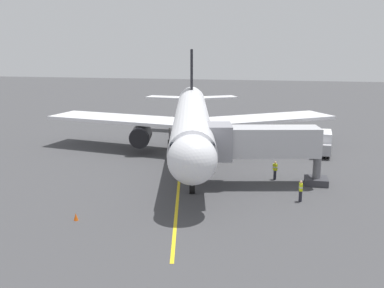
{
  "coord_description": "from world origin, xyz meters",
  "views": [
    {
      "loc": [
        -11.38,
        49.82,
        12.1
      ],
      "look_at": [
        -3.34,
        9.29,
        3.0
      ],
      "focal_mm": 42.26,
      "sensor_mm": 36.0,
      "label": 1
    }
  ],
  "objects_px": {
    "airplane": "(192,119)",
    "jet_bridge": "(254,143)",
    "ground_crew_wing_walker": "(275,170)",
    "ground_crew_marshaller": "(301,191)",
    "safety_cone_nose_right": "(76,217)",
    "box_truck_near_nose": "(322,143)"
  },
  "relations": [
    {
      "from": "airplane",
      "to": "box_truck_near_nose",
      "type": "relative_size",
      "value": 8.5
    },
    {
      "from": "jet_bridge",
      "to": "ground_crew_wing_walker",
      "type": "relative_size",
      "value": 6.73
    },
    {
      "from": "ground_crew_marshaller",
      "to": "box_truck_near_nose",
      "type": "height_order",
      "value": "box_truck_near_nose"
    },
    {
      "from": "box_truck_near_nose",
      "to": "safety_cone_nose_right",
      "type": "relative_size",
      "value": 8.58
    },
    {
      "from": "airplane",
      "to": "ground_crew_wing_walker",
      "type": "bearing_deg",
      "value": 139.03
    },
    {
      "from": "airplane",
      "to": "jet_bridge",
      "type": "xyz_separation_m",
      "value": [
        -7.48,
        10.0,
        -0.24
      ]
    },
    {
      "from": "ground_crew_wing_walker",
      "to": "box_truck_near_nose",
      "type": "distance_m",
      "value": 11.69
    },
    {
      "from": "jet_bridge",
      "to": "safety_cone_nose_right",
      "type": "xyz_separation_m",
      "value": [
        11.65,
        10.91,
        -3.49
      ]
    },
    {
      "from": "jet_bridge",
      "to": "ground_crew_wing_walker",
      "type": "bearing_deg",
      "value": -135.66
    },
    {
      "from": "ground_crew_marshaller",
      "to": "box_truck_near_nose",
      "type": "xyz_separation_m",
      "value": [
        -2.84,
        -16.25,
        0.5
      ]
    },
    {
      "from": "jet_bridge",
      "to": "ground_crew_marshaller",
      "type": "height_order",
      "value": "jet_bridge"
    },
    {
      "from": "ground_crew_wing_walker",
      "to": "safety_cone_nose_right",
      "type": "height_order",
      "value": "ground_crew_wing_walker"
    },
    {
      "from": "ground_crew_marshaller",
      "to": "ground_crew_wing_walker",
      "type": "height_order",
      "value": "same"
    },
    {
      "from": "airplane",
      "to": "safety_cone_nose_right",
      "type": "xyz_separation_m",
      "value": [
        4.17,
        20.91,
        -3.73
      ]
    },
    {
      "from": "ground_crew_wing_walker",
      "to": "safety_cone_nose_right",
      "type": "relative_size",
      "value": 3.11
    },
    {
      "from": "ground_crew_marshaller",
      "to": "jet_bridge",
      "type": "bearing_deg",
      "value": -43.66
    },
    {
      "from": "airplane",
      "to": "ground_crew_wing_walker",
      "type": "height_order",
      "value": "airplane"
    },
    {
      "from": "jet_bridge",
      "to": "box_truck_near_nose",
      "type": "bearing_deg",
      "value": -118.74
    },
    {
      "from": "ground_crew_marshaller",
      "to": "safety_cone_nose_right",
      "type": "distance_m",
      "value": 17.18
    },
    {
      "from": "jet_bridge",
      "to": "airplane",
      "type": "bearing_deg",
      "value": -53.2
    },
    {
      "from": "jet_bridge",
      "to": "box_truck_near_nose",
      "type": "height_order",
      "value": "jet_bridge"
    },
    {
      "from": "ground_crew_marshaller",
      "to": "ground_crew_wing_walker",
      "type": "bearing_deg",
      "value": -69.78
    }
  ]
}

